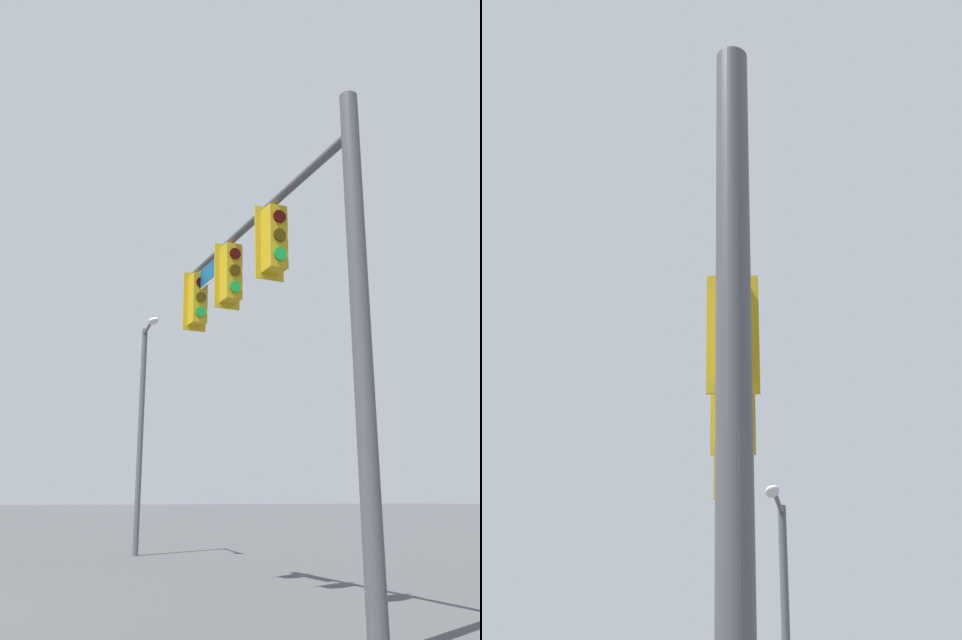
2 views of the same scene
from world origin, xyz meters
TOP-DOWN VIEW (x-y plane):
  - signal_pole_near at (-3.39, -5.91)m, footprint 6.56×0.86m
  - street_lamp at (7.54, -7.80)m, footprint 2.28×0.67m

SIDE VIEW (x-z plane):
  - street_lamp at x=7.54m, z-range 0.61..7.82m
  - signal_pole_near at x=-3.39m, z-range 1.43..8.50m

